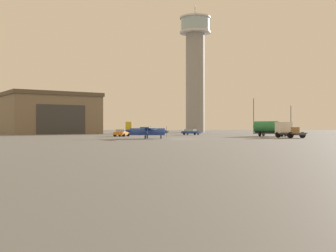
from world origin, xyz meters
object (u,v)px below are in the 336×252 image
(airplane_blue, at_px, (147,131))
(car_blue, at_px, (191,132))
(light_post_west, at_px, (291,116))
(car_orange, at_px, (122,133))
(truck_fuel_tanker_green, at_px, (271,128))
(truck_flatbed_white, at_px, (287,130))
(control_tower, at_px, (195,67))
(light_post_east, at_px, (254,113))

(airplane_blue, height_order, car_blue, airplane_blue)
(light_post_west, bearing_deg, car_orange, -142.15)
(airplane_blue, distance_m, truck_fuel_tanker_green, 28.33)
(truck_flatbed_white, distance_m, car_orange, 30.63)
(truck_fuel_tanker_green, xyz_separation_m, light_post_west, (11.12, 29.14, 2.95))
(truck_fuel_tanker_green, bearing_deg, car_blue, 166.39)
(control_tower, xyz_separation_m, airplane_blue, (-9.50, -76.01, -20.83))
(light_post_west, xyz_separation_m, light_post_east, (-8.84, 5.20, 1.19))
(car_orange, distance_m, light_post_east, 48.01)
(airplane_blue, distance_m, light_post_east, 57.28)
(airplane_blue, relative_size, light_post_west, 1.18)
(truck_fuel_tanker_green, distance_m, car_orange, 28.89)
(control_tower, height_order, light_post_east, control_tower)
(truck_flatbed_white, height_order, car_orange, truck_flatbed_white)
(control_tower, height_order, car_orange, control_tower)
(truck_fuel_tanker_green, relative_size, car_blue, 1.53)
(truck_fuel_tanker_green, bearing_deg, car_orange, -145.80)
(car_blue, bearing_deg, airplane_blue, -73.38)
(car_orange, xyz_separation_m, car_blue, (13.55, 16.66, -0.00))
(car_orange, bearing_deg, truck_fuel_tanker_green, 104.44)
(airplane_blue, bearing_deg, car_blue, 81.31)
(car_orange, relative_size, light_post_east, 0.45)
(airplane_blue, height_order, truck_fuel_tanker_green, truck_fuel_tanker_green)
(car_orange, height_order, light_post_west, light_post_west)
(truck_fuel_tanker_green, xyz_separation_m, car_orange, (-28.81, -1.89, -0.91))
(car_blue, relative_size, light_post_west, 0.60)
(control_tower, xyz_separation_m, car_orange, (-15.69, -60.86, -21.32))
(control_tower, height_order, light_post_west, control_tower)
(light_post_east, bearing_deg, light_post_west, -30.46)
(light_post_west, bearing_deg, control_tower, 129.11)
(car_blue, height_order, light_post_east, light_post_east)
(truck_fuel_tanker_green, bearing_deg, light_post_west, 99.54)
(control_tower, bearing_deg, light_post_west, -50.89)
(car_orange, relative_size, light_post_west, 0.58)
(light_post_west, bearing_deg, truck_fuel_tanker_green, -110.90)
(truck_flatbed_white, height_order, truck_fuel_tanker_green, truck_fuel_tanker_green)
(truck_fuel_tanker_green, bearing_deg, control_tower, 132.98)
(truck_fuel_tanker_green, xyz_separation_m, light_post_east, (2.29, 34.33, 4.14))
(car_orange, relative_size, car_blue, 0.97)
(airplane_blue, distance_m, car_blue, 32.66)
(truck_fuel_tanker_green, distance_m, light_post_east, 34.66)
(truck_flatbed_white, distance_m, car_blue, 29.81)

